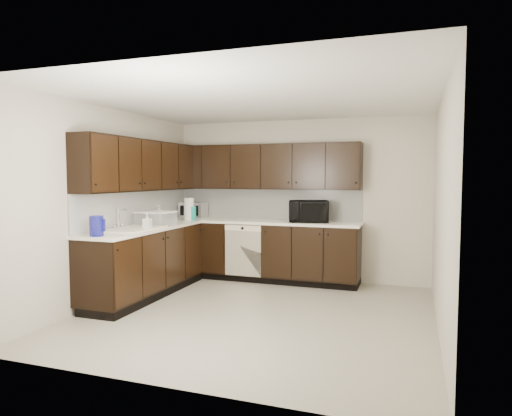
% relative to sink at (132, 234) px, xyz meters
% --- Properties ---
extents(floor, '(4.00, 4.00, 0.00)m').
position_rel_sink_xyz_m(floor, '(1.68, 0.01, -0.88)').
color(floor, '#A69E89').
rests_on(floor, ground).
extents(ceiling, '(4.00, 4.00, 0.00)m').
position_rel_sink_xyz_m(ceiling, '(1.68, 0.01, 1.62)').
color(ceiling, white).
rests_on(ceiling, wall_back).
extents(wall_back, '(4.00, 0.02, 2.50)m').
position_rel_sink_xyz_m(wall_back, '(1.68, 2.01, 0.37)').
color(wall_back, beige).
rests_on(wall_back, floor).
extents(wall_left, '(0.02, 4.00, 2.50)m').
position_rel_sink_xyz_m(wall_left, '(-0.32, 0.01, 0.37)').
color(wall_left, beige).
rests_on(wall_left, floor).
extents(wall_right, '(0.02, 4.00, 2.50)m').
position_rel_sink_xyz_m(wall_right, '(3.68, 0.01, 0.37)').
color(wall_right, beige).
rests_on(wall_right, floor).
extents(wall_front, '(4.00, 0.02, 2.50)m').
position_rel_sink_xyz_m(wall_front, '(1.68, -1.99, 0.37)').
color(wall_front, beige).
rests_on(wall_front, floor).
extents(lower_cabinets, '(3.00, 2.80, 0.90)m').
position_rel_sink_xyz_m(lower_cabinets, '(0.67, 1.12, -0.47)').
color(lower_cabinets, black).
rests_on(lower_cabinets, floor).
extents(countertop, '(3.03, 2.83, 0.04)m').
position_rel_sink_xyz_m(countertop, '(0.67, 1.12, 0.04)').
color(countertop, white).
rests_on(countertop, lower_cabinets).
extents(backsplash, '(3.00, 2.80, 0.48)m').
position_rel_sink_xyz_m(backsplash, '(0.46, 1.33, 0.30)').
color(backsplash, white).
rests_on(backsplash, countertop).
extents(upper_cabinets, '(3.00, 2.80, 0.70)m').
position_rel_sink_xyz_m(upper_cabinets, '(0.58, 1.22, 0.89)').
color(upper_cabinets, black).
rests_on(upper_cabinets, wall_back).
extents(dishwasher, '(0.58, 0.04, 0.78)m').
position_rel_sink_xyz_m(dishwasher, '(0.98, 1.42, -0.33)').
color(dishwasher, '#F1E1C5').
rests_on(dishwasher, lower_cabinets).
extents(sink, '(0.54, 0.82, 0.42)m').
position_rel_sink_xyz_m(sink, '(0.00, 0.00, 0.00)').
color(sink, '#F1E1C5').
rests_on(sink, countertop).
extents(microwave, '(0.66, 0.52, 0.32)m').
position_rel_sink_xyz_m(microwave, '(1.93, 1.67, 0.22)').
color(microwave, black).
rests_on(microwave, countertop).
extents(soap_bottle_a, '(0.10, 0.10, 0.21)m').
position_rel_sink_xyz_m(soap_bottle_a, '(0.19, 0.06, 0.16)').
color(soap_bottle_a, gray).
rests_on(soap_bottle_a, countertop).
extents(soap_bottle_b, '(0.11, 0.12, 0.26)m').
position_rel_sink_xyz_m(soap_bottle_b, '(-0.12, 0.85, 0.19)').
color(soap_bottle_b, gray).
rests_on(soap_bottle_b, countertop).
extents(toaster_oven, '(0.42, 0.32, 0.25)m').
position_rel_sink_xyz_m(toaster_oven, '(-0.03, 1.78, 0.19)').
color(toaster_oven, silver).
rests_on(toaster_oven, countertop).
extents(storage_bin, '(0.51, 0.40, 0.19)m').
position_rel_sink_xyz_m(storage_bin, '(0.03, 0.51, 0.15)').
color(storage_bin, silver).
rests_on(storage_bin, countertop).
extents(blue_pitcher, '(0.18, 0.18, 0.24)m').
position_rel_sink_xyz_m(blue_pitcher, '(-0.00, -0.69, 0.18)').
color(blue_pitcher, '#0E1083').
rests_on(blue_pitcher, countertop).
extents(teal_tumbler, '(0.10, 0.10, 0.21)m').
position_rel_sink_xyz_m(teal_tumbler, '(0.17, 1.36, 0.17)').
color(teal_tumbler, '#0D917C').
rests_on(teal_tumbler, countertop).
extents(paper_towel_roll, '(0.17, 0.17, 0.34)m').
position_rel_sink_xyz_m(paper_towel_roll, '(0.11, 1.36, 0.23)').
color(paper_towel_roll, silver).
rests_on(paper_towel_roll, countertop).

